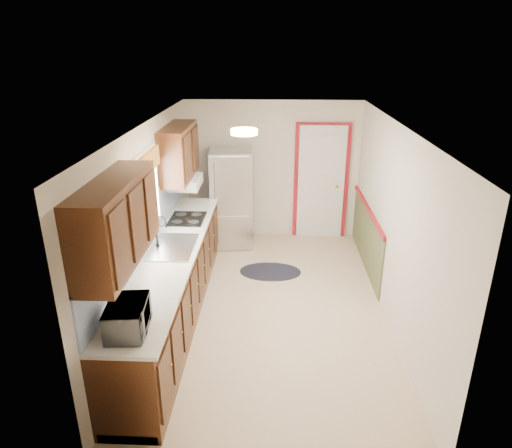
{
  "coord_description": "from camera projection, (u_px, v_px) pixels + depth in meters",
  "views": [
    {
      "loc": [
        0.05,
        -5.24,
        3.27
      ],
      "look_at": [
        -0.18,
        0.09,
        1.15
      ],
      "focal_mm": 32.0,
      "sensor_mm": 36.0,
      "label": 1
    }
  ],
  "objects": [
    {
      "name": "back_wall_trim",
      "position": [
        330.0,
        193.0,
        7.76
      ],
      "size": [
        1.12,
        2.3,
        2.08
      ],
      "color": "maroon",
      "rests_on": "ground"
    },
    {
      "name": "ceiling_fixture",
      "position": [
        244.0,
        132.0,
        5.03
      ],
      "size": [
        0.3,
        0.3,
        0.06
      ],
      "primitive_type": "cylinder",
      "color": "#FFD88C",
      "rests_on": "room_shell"
    },
    {
      "name": "kitchen_run",
      "position": [
        168.0,
        260.0,
        5.56
      ],
      "size": [
        0.63,
        4.0,
        2.2
      ],
      "color": "#391C0D",
      "rests_on": "ground"
    },
    {
      "name": "cooktop",
      "position": [
        187.0,
        219.0,
        6.47
      ],
      "size": [
        0.48,
        0.58,
        0.02
      ],
      "primitive_type": "cube",
      "color": "black",
      "rests_on": "kitchen_run"
    },
    {
      "name": "room_shell",
      "position": [
        270.0,
        223.0,
        5.63
      ],
      "size": [
        3.2,
        5.2,
        2.52
      ],
      "color": "beige",
      "rests_on": "ground"
    },
    {
      "name": "refrigerator",
      "position": [
        231.0,
        198.0,
        7.7
      ],
      "size": [
        0.75,
        0.73,
        1.66
      ],
      "rotation": [
        0.0,
        0.0,
        0.09
      ],
      "color": "#B7B7BC",
      "rests_on": "ground"
    },
    {
      "name": "microwave",
      "position": [
        127.0,
        315.0,
        3.91
      ],
      "size": [
        0.32,
        0.51,
        0.33
      ],
      "primitive_type": "imported",
      "rotation": [
        0.0,
        0.0,
        1.68
      ],
      "color": "white",
      "rests_on": "kitchen_run"
    },
    {
      "name": "rug",
      "position": [
        270.0,
        272.0,
        7.0
      ],
      "size": [
        0.95,
        0.62,
        0.01
      ],
      "primitive_type": "ellipsoid",
      "rotation": [
        0.0,
        0.0,
        -0.02
      ],
      "color": "black",
      "rests_on": "ground"
    }
  ]
}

